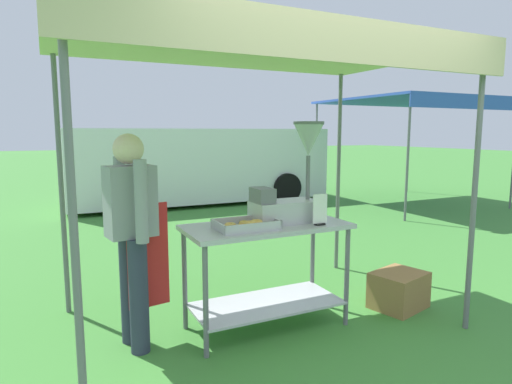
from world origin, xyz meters
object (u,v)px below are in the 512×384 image
object	(u,v)px
supply_crate	(399,290)
van_white	(198,164)
donut_tray	(247,225)
vendor	(132,230)
stall_canopy	(262,54)
menu_sign	(320,212)
donut_cart	(267,255)
donut_fryer	(292,185)
neighbour_tent	(412,103)

from	to	relation	value
supply_crate	van_white	distance (m)	6.76
donut_tray	supply_crate	world-z (taller)	donut_tray
van_white	donut_tray	bearing A→B (deg)	-105.16
vendor	van_white	xyz separation A→B (m)	(2.63, 6.41, -0.02)
stall_canopy	menu_sign	xyz separation A→B (m)	(0.38, -0.31, -1.25)
menu_sign	van_white	bearing A→B (deg)	79.86
donut_cart	donut_tray	distance (m)	0.36
donut_tray	supply_crate	distance (m)	1.67
stall_canopy	van_white	size ratio (longest dim) A/B	0.54
stall_canopy	donut_tray	distance (m)	1.36
donut_tray	donut_fryer	world-z (taller)	donut_fryer
stall_canopy	vendor	distance (m)	1.69
menu_sign	stall_canopy	bearing A→B (deg)	140.87
stall_canopy	menu_sign	size ratio (longest dim) A/B	12.49
donut_cart	vendor	distance (m)	1.09
donut_cart	donut_fryer	xyz separation A→B (m)	(0.24, 0.02, 0.56)
menu_sign	neighbour_tent	world-z (taller)	neighbour_tent
stall_canopy	vendor	xyz separation A→B (m)	(-1.04, 0.03, -1.33)
supply_crate	stall_canopy	bearing A→B (deg)	167.85
menu_sign	van_white	xyz separation A→B (m)	(1.21, 6.75, -0.10)
stall_canopy	menu_sign	world-z (taller)	stall_canopy
stall_canopy	neighbour_tent	world-z (taller)	neighbour_tent
stall_canopy	donut_tray	world-z (taller)	stall_canopy
donut_fryer	van_white	xyz separation A→B (m)	(1.34, 6.52, -0.30)
supply_crate	donut_fryer	bearing A→B (deg)	169.40
stall_canopy	donut_fryer	bearing A→B (deg)	-18.67
menu_sign	vendor	distance (m)	1.46
donut_cart	neighbour_tent	world-z (taller)	neighbour_tent
donut_fryer	van_white	size ratio (longest dim) A/B	0.14
supply_crate	neighbour_tent	size ratio (longest dim) A/B	0.18
stall_canopy	supply_crate	size ratio (longest dim) A/B	5.66
supply_crate	van_white	world-z (taller)	van_white
stall_canopy	donut_tray	size ratio (longest dim) A/B	6.74
donut_tray	stall_canopy	bearing A→B (deg)	39.72
donut_cart	vendor	bearing A→B (deg)	172.76
supply_crate	van_white	xyz separation A→B (m)	(0.29, 6.72, 0.71)
donut_fryer	van_white	bearing A→B (deg)	78.39
donut_cart	neighbour_tent	xyz separation A→B (m)	(5.78, 4.21, 1.65)
stall_canopy	supply_crate	xyz separation A→B (m)	(1.29, -0.28, -2.06)
stall_canopy	donut_cart	xyz separation A→B (m)	(0.00, -0.10, -1.61)
donut_tray	supply_crate	xyz separation A→B (m)	(1.50, -0.10, -0.73)
stall_canopy	supply_crate	distance (m)	2.45
donut_fryer	vendor	bearing A→B (deg)	174.88
van_white	neighbour_tent	distance (m)	5.00
vendor	donut_tray	bearing A→B (deg)	-14.09
neighbour_tent	supply_crate	bearing A→B (deg)	-135.70
supply_crate	menu_sign	bearing A→B (deg)	-178.24
stall_canopy	supply_crate	bearing A→B (deg)	-12.15
stall_canopy	supply_crate	world-z (taller)	stall_canopy
van_white	vendor	bearing A→B (deg)	-112.28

